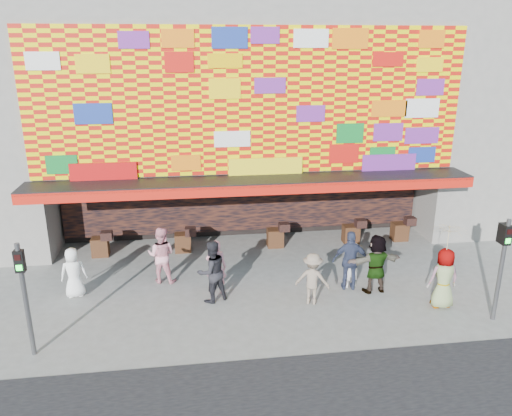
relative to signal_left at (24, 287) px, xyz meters
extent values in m
plane|color=slate|center=(6.20, 1.50, -1.86)|extent=(90.00, 90.00, 0.00)
cube|color=gray|center=(6.20, 9.50, 4.64)|extent=(15.00, 8.00, 7.00)
cube|color=black|center=(6.20, 10.50, -0.36)|extent=(15.00, 6.00, 3.00)
cube|color=gray|center=(-1.10, 6.50, -0.36)|extent=(0.40, 2.00, 3.00)
cube|color=gray|center=(13.50, 6.50, -0.36)|extent=(0.40, 2.00, 3.00)
cube|color=black|center=(6.20, 4.90, 1.14)|extent=(15.20, 1.60, 0.12)
cube|color=red|center=(6.20, 4.12, 0.99)|extent=(15.20, 0.04, 0.35)
cube|color=#F8E600|center=(6.20, 5.46, 3.69)|extent=(14.80, 0.08, 4.90)
cube|color=black|center=(6.20, 7.35, -0.31)|extent=(14.00, 0.25, 2.50)
cylinder|color=#59595B|center=(0.00, 0.00, -0.36)|extent=(0.12, 0.12, 3.00)
cube|color=black|center=(0.00, 0.00, 0.69)|extent=(0.22, 0.18, 0.55)
cube|color=black|center=(0.00, -0.09, 0.82)|extent=(0.14, 0.02, 0.14)
cube|color=#19E533|center=(0.00, -0.09, 0.56)|extent=(0.14, 0.02, 0.14)
cylinder|color=#59595B|center=(12.40, 0.00, -0.36)|extent=(0.12, 0.12, 3.00)
cube|color=black|center=(12.40, 0.00, 0.69)|extent=(0.22, 0.18, 0.55)
cube|color=black|center=(12.40, -0.09, 0.82)|extent=(0.14, 0.02, 0.14)
cube|color=#19E533|center=(12.40, -0.09, 0.56)|extent=(0.14, 0.02, 0.14)
imported|color=white|center=(0.42, 3.02, -1.07)|extent=(0.86, 0.65, 1.58)
imported|color=pink|center=(4.75, 2.65, -0.98)|extent=(0.71, 0.55, 1.75)
imported|color=black|center=(4.58, 2.16, -0.90)|extent=(1.17, 1.07, 1.93)
imported|color=gray|center=(7.54, 1.61, -1.06)|extent=(1.18, 0.93, 1.59)
imported|color=#2F3652|center=(8.94, 2.35, -0.89)|extent=(1.20, 0.66, 1.93)
imported|color=gray|center=(9.66, 2.06, -0.92)|extent=(1.80, 0.72, 1.89)
imported|color=gray|center=(11.28, 0.89, -0.95)|extent=(0.90, 0.58, 1.83)
imported|color=silver|center=(9.02, 2.48, -1.10)|extent=(0.64, 0.51, 1.52)
imported|color=pink|center=(3.04, 3.68, -0.93)|extent=(1.05, 0.90, 1.87)
imported|color=#F4DD9A|center=(11.28, 0.89, 0.27)|extent=(1.18, 1.20, 0.87)
cylinder|color=#4C3326|center=(11.28, 0.89, -0.61)|extent=(0.02, 0.02, 1.00)
camera|label=1|loc=(4.07, -11.41, 5.55)|focal=35.00mm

